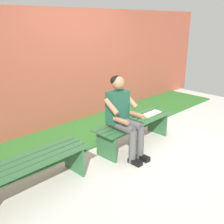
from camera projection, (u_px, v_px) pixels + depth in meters
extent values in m
cube|color=beige|center=(143.00, 196.00, 3.27)|extent=(10.00, 7.00, 0.04)
cube|color=#2D6B28|center=(54.00, 143.00, 4.60)|extent=(9.00, 1.22, 0.03)
cube|color=#9E4C38|center=(50.00, 70.00, 5.04)|extent=(9.50, 0.24, 2.25)
cube|color=#2D6038|center=(127.00, 118.00, 4.55)|extent=(1.59, 0.15, 0.02)
cube|color=#2D6038|center=(132.00, 120.00, 4.48)|extent=(1.59, 0.15, 0.02)
cube|color=#2D6038|center=(138.00, 122.00, 4.40)|extent=(1.59, 0.15, 0.02)
cube|color=#2D6038|center=(143.00, 124.00, 4.32)|extent=(1.59, 0.15, 0.02)
cube|color=#2D6038|center=(157.00, 123.00, 4.97)|extent=(0.04, 0.41, 0.43)
cube|color=#2D6038|center=(106.00, 146.00, 4.05)|extent=(0.04, 0.41, 0.43)
cube|color=#2D6038|center=(20.00, 157.00, 3.27)|extent=(1.62, 0.15, 0.02)
cube|color=#2D6038|center=(25.00, 160.00, 3.19)|extent=(1.62, 0.15, 0.02)
cube|color=#2D6038|center=(30.00, 164.00, 3.12)|extent=(1.62, 0.15, 0.02)
cube|color=#2D6038|center=(35.00, 167.00, 3.04)|extent=(1.62, 0.15, 0.02)
cube|color=#2D6038|center=(74.00, 158.00, 3.70)|extent=(0.04, 0.41, 0.43)
cube|color=#1E513D|center=(118.00, 107.00, 4.08)|extent=(0.34, 0.20, 0.50)
sphere|color=#936B4C|center=(118.00, 83.00, 3.95)|extent=(0.20, 0.20, 0.20)
ellipsoid|color=black|center=(117.00, 81.00, 3.96)|extent=(0.20, 0.19, 0.15)
cylinder|color=#4C4C4C|center=(131.00, 124.00, 4.09)|extent=(0.13, 0.40, 0.13)
cylinder|color=#4C4C4C|center=(123.00, 127.00, 3.97)|extent=(0.13, 0.40, 0.13)
cylinder|color=#4C4C4C|center=(140.00, 143.00, 4.04)|extent=(0.11, 0.11, 0.52)
cube|color=black|center=(143.00, 158.00, 4.07)|extent=(0.10, 0.22, 0.07)
cylinder|color=#4C4C4C|center=(132.00, 147.00, 3.92)|extent=(0.11, 0.11, 0.52)
cube|color=black|center=(135.00, 162.00, 3.95)|extent=(0.10, 0.22, 0.07)
cylinder|color=#936B4C|center=(131.00, 101.00, 4.14)|extent=(0.08, 0.28, 0.23)
cylinder|color=#936B4C|center=(137.00, 115.00, 4.08)|extent=(0.07, 0.26, 0.07)
cylinder|color=#936B4C|center=(111.00, 107.00, 3.87)|extent=(0.08, 0.28, 0.23)
cylinder|color=#936B4C|center=(121.00, 121.00, 3.84)|extent=(0.07, 0.26, 0.07)
sphere|color=#72B738|center=(139.00, 116.00, 4.51)|extent=(0.09, 0.09, 0.09)
cube|color=white|center=(155.00, 112.00, 4.79)|extent=(0.20, 0.16, 0.02)
cube|color=white|center=(148.00, 115.00, 4.65)|extent=(0.20, 0.16, 0.02)
cube|color=#BF8C1E|center=(152.00, 114.00, 4.72)|extent=(0.42, 0.17, 0.01)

